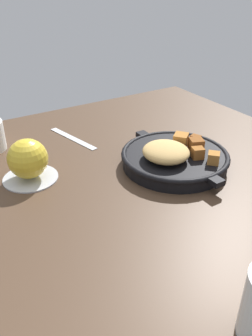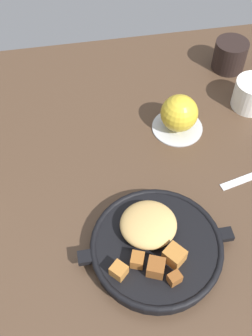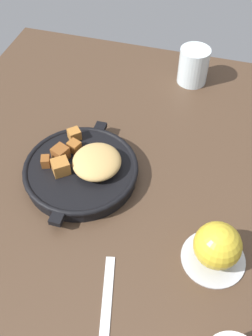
{
  "view_description": "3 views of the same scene",
  "coord_description": "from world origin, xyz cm",
  "px_view_note": "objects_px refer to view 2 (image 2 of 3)",
  "views": [
    {
      "loc": [
        -50.99,
        32.2,
        39.27
      ],
      "look_at": [
        1.46,
        -0.22,
        3.84
      ],
      "focal_mm": 37.97,
      "sensor_mm": 36.0,
      "label": 1
    },
    {
      "loc": [
        -8.77,
        -45.13,
        69.27
      ],
      "look_at": [
        -0.42,
        1.79,
        6.27
      ],
      "focal_mm": 43.88,
      "sensor_mm": 36.0,
      "label": 2
    },
    {
      "loc": [
        50.31,
        9.93,
        63.77
      ],
      "look_at": [
        2.58,
        -3.77,
        6.06
      ],
      "focal_mm": 41.79,
      "sensor_mm": 36.0,
      "label": 3
    }
  ],
  "objects_px": {
    "cast_iron_skillet": "(155,245)",
    "ceramic_mug_white": "(252,94)",
    "red_apple": "(179,113)",
    "coffee_mug_dark": "(230,55)"
  },
  "relations": [
    {
      "from": "cast_iron_skillet",
      "to": "ceramic_mug_white",
      "type": "relative_size",
      "value": 3.3
    },
    {
      "from": "cast_iron_skillet",
      "to": "coffee_mug_dark",
      "type": "bearing_deg",
      "value": 57.89
    },
    {
      "from": "red_apple",
      "to": "ceramic_mug_white",
      "type": "height_order",
      "value": "red_apple"
    },
    {
      "from": "cast_iron_skillet",
      "to": "red_apple",
      "type": "bearing_deg",
      "value": 68.0
    },
    {
      "from": "ceramic_mug_white",
      "to": "red_apple",
      "type": "bearing_deg",
      "value": -167.17
    },
    {
      "from": "cast_iron_skillet",
      "to": "coffee_mug_dark",
      "type": "height_order",
      "value": "coffee_mug_dark"
    },
    {
      "from": "coffee_mug_dark",
      "to": "ceramic_mug_white",
      "type": "bearing_deg",
      "value": -87.87
    },
    {
      "from": "red_apple",
      "to": "cast_iron_skillet",
      "type": "bearing_deg",
      "value": -112.0
    },
    {
      "from": "cast_iron_skillet",
      "to": "coffee_mug_dark",
      "type": "relative_size",
      "value": 3.41
    },
    {
      "from": "cast_iron_skillet",
      "to": "red_apple",
      "type": "xyz_separation_m",
      "value": [
        0.12,
        0.29,
        0.02
      ]
    }
  ]
}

